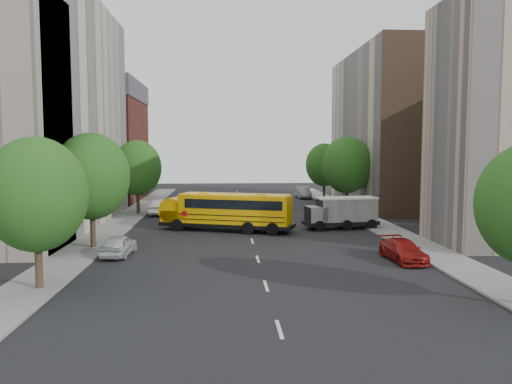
{
  "coord_description": "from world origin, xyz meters",
  "views": [
    {
      "loc": [
        -2.06,
        -38.25,
        6.83
      ],
      "look_at": [
        0.53,
        2.0,
        3.31
      ],
      "focal_mm": 35.0,
      "sensor_mm": 36.0,
      "label": 1
    }
  ],
  "objects": [
    {
      "name": "school_bus",
      "position": [
        -1.96,
        2.93,
        1.77
      ],
      "size": [
        11.43,
        5.99,
        3.17
      ],
      "rotation": [
        0.0,
        0.0,
        -0.33
      ],
      "color": "black",
      "rests_on": "ground"
    },
    {
      "name": "parked_car_0",
      "position": [
        -8.8,
        -6.38,
        0.68
      ],
      "size": [
        1.89,
        4.11,
        1.37
      ],
      "primitive_type": "imported",
      "rotation": [
        0.0,
        0.0,
        3.07
      ],
      "color": "silver",
      "rests_on": "ground"
    },
    {
      "name": "sidewalk_left",
      "position": [
        -11.5,
        5.0,
        0.06
      ],
      "size": [
        3.0,
        80.0,
        0.12
      ],
      "primitive_type": "cube",
      "color": "slate",
      "rests_on": "ground"
    },
    {
      "name": "building_right_sidewall",
      "position": [
        18.0,
        9.0,
        9.0
      ],
      "size": [
        10.1,
        0.3,
        18.0
      ],
      "primitive_type": "cube",
      "color": "brown",
      "rests_on": "ground"
    },
    {
      "name": "parked_car_3",
      "position": [
        8.8,
        -8.99,
        0.64
      ],
      "size": [
        2.1,
        4.55,
        1.29
      ],
      "primitive_type": "imported",
      "rotation": [
        0.0,
        0.0,
        0.07
      ],
      "color": "maroon",
      "rests_on": "ground"
    },
    {
      "name": "street_tree_1",
      "position": [
        -11.0,
        -4.0,
        4.95
      ],
      "size": [
        5.12,
        5.12,
        7.9
      ],
      "color": "#38281C",
      "rests_on": "ground"
    },
    {
      "name": "tower_crane",
      "position": [
        30.25,
        28.0,
        24.48
      ],
      "size": [
        28.5,
        1.2,
        35.75
      ],
      "color": "yellow",
      "rests_on": "ground"
    },
    {
      "name": "street_tree_2",
      "position": [
        -11.0,
        14.0,
        4.83
      ],
      "size": [
        4.99,
        4.99,
        7.71
      ],
      "color": "#38281C",
      "rests_on": "ground"
    },
    {
      "name": "street_tree_4",
      "position": [
        11.0,
        14.0,
        5.08
      ],
      "size": [
        5.25,
        5.25,
        8.1
      ],
      "color": "#38281C",
      "rests_on": "ground"
    },
    {
      "name": "parked_car_4",
      "position": [
        8.8,
        12.73,
        0.75
      ],
      "size": [
        2.17,
        4.57,
        1.51
      ],
      "primitive_type": "imported",
      "rotation": [
        0.0,
        0.0,
        -0.09
      ],
      "color": "#314056",
      "rests_on": "ground"
    },
    {
      "name": "parked_car_5",
      "position": [
        8.8,
        29.66,
        0.78
      ],
      "size": [
        1.8,
        4.78,
        1.56
      ],
      "primitive_type": "imported",
      "rotation": [
        0.0,
        0.0,
        0.03
      ],
      "color": "gray",
      "rests_on": "ground"
    },
    {
      "name": "parked_car_1",
      "position": [
        -8.8,
        13.62,
        0.78
      ],
      "size": [
        1.7,
        4.74,
        1.56
      ],
      "primitive_type": "imported",
      "rotation": [
        0.0,
        0.0,
        3.15
      ],
      "color": "white",
      "rests_on": "ground"
    },
    {
      "name": "street_tree_5",
      "position": [
        11.0,
        26.0,
        4.7
      ],
      "size": [
        4.86,
        4.86,
        7.51
      ],
      "color": "#38281C",
      "rests_on": "ground"
    },
    {
      "name": "building_right_far",
      "position": [
        18.0,
        20.0,
        9.0
      ],
      "size": [
        10.0,
        22.0,
        18.0
      ],
      "primitive_type": "cube",
      "color": "#C1AB96",
      "rests_on": "ground"
    },
    {
      "name": "building_left_redbrick",
      "position": [
        -18.0,
        28.0,
        6.5
      ],
      "size": [
        10.0,
        15.0,
        13.0
      ],
      "primitive_type": "cube",
      "color": "maroon",
      "rests_on": "ground"
    },
    {
      "name": "sidewalk_right",
      "position": [
        11.5,
        5.0,
        0.06
      ],
      "size": [
        3.0,
        80.0,
        0.12
      ],
      "primitive_type": "cube",
      "color": "slate",
      "rests_on": "ground"
    },
    {
      "name": "building_right_near",
      "position": [
        18.0,
        -4.5,
        8.5
      ],
      "size": [
        10.0,
        7.0,
        17.0
      ],
      "primitive_type": "cube",
      "color": "tan",
      "rests_on": "ground"
    },
    {
      "name": "street_tree_0",
      "position": [
        -11.0,
        -14.0,
        4.64
      ],
      "size": [
        4.8,
        4.8,
        7.41
      ],
      "color": "#38281C",
      "rests_on": "ground"
    },
    {
      "name": "ground",
      "position": [
        0.0,
        0.0,
        0.0
      ],
      "size": [
        120.0,
        120.0,
        0.0
      ],
      "primitive_type": "plane",
      "color": "black",
      "rests_on": "ground"
    },
    {
      "name": "building_left_cream",
      "position": [
        -18.0,
        6.0,
        10.0
      ],
      "size": [
        10.0,
        26.0,
        20.0
      ],
      "primitive_type": "cube",
      "color": "#BAAE95",
      "rests_on": "ground"
    },
    {
      "name": "lane_markings",
      "position": [
        0.0,
        10.0,
        0.01
      ],
      "size": [
        0.15,
        64.0,
        0.01
      ],
      "primitive_type": "cube",
      "color": "silver",
      "rests_on": "ground"
    },
    {
      "name": "safari_truck",
      "position": [
        7.91,
        3.35,
        1.42
      ],
      "size": [
        6.53,
        3.1,
        2.69
      ],
      "rotation": [
        0.0,
        0.0,
        0.13
      ],
      "color": "black",
      "rests_on": "ground"
    }
  ]
}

